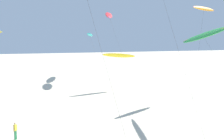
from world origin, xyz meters
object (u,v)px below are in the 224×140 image
object	(u,v)px
flying_kite_7	(109,15)
person_near_left	(15,130)
flying_kite_0	(203,36)
flying_kite_1	(204,9)
flying_kite_3	(119,55)
flying_kite_4	(90,35)

from	to	relation	value
flying_kite_7	person_near_left	size ratio (longest dim) A/B	9.15
flying_kite_0	person_near_left	size ratio (longest dim) A/B	6.62
flying_kite_1	flying_kite_3	world-z (taller)	flying_kite_1
flying_kite_7	flying_kite_3	bearing A→B (deg)	-95.90
flying_kite_4	person_near_left	world-z (taller)	flying_kite_4
flying_kite_1	flying_kite_3	bearing A→B (deg)	140.96
flying_kite_0	flying_kite_7	size ratio (longest dim) A/B	0.72
flying_kite_4	person_near_left	size ratio (longest dim) A/B	8.23
flying_kite_4	person_near_left	bearing A→B (deg)	-110.96
flying_kite_3	person_near_left	world-z (taller)	flying_kite_3
flying_kite_0	person_near_left	distance (m)	23.51
flying_kite_0	flying_kite_1	world-z (taller)	flying_kite_1
flying_kite_1	flying_kite_4	world-z (taller)	flying_kite_1
flying_kite_0	flying_kite_3	size ratio (longest dim) A/B	1.46
flying_kite_7	flying_kite_0	bearing A→B (deg)	-82.47
flying_kite_7	person_near_left	world-z (taller)	flying_kite_7
flying_kite_1	flying_kite_7	xyz separation A→B (m)	(-9.80, 20.99, 0.37)
flying_kite_4	flying_kite_0	bearing A→B (deg)	-78.91
flying_kite_0	flying_kite_3	xyz separation A→B (m)	(-5.16, 17.58, -3.59)
flying_kite_1	person_near_left	size ratio (longest dim) A/B	8.46
person_near_left	flying_kite_7	bearing A→B (deg)	60.83
flying_kite_0	flying_kite_1	xyz separation A→B (m)	(5.89, 8.62, 4.17)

